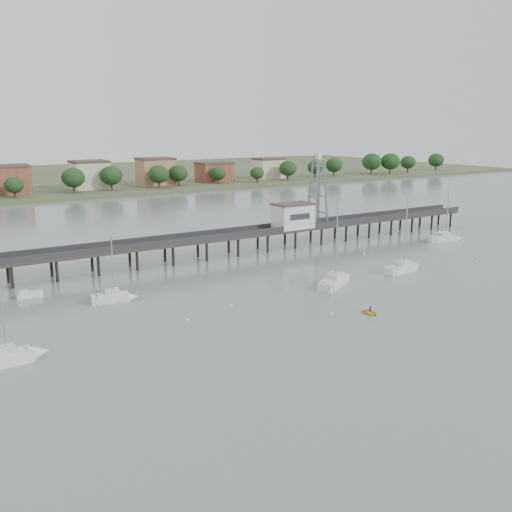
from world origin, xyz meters
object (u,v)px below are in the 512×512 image
at_px(sailboat_a, 15,357).
at_px(white_tender, 29,295).
at_px(sailboat_e, 448,238).
at_px(sailboat_d, 407,267).
at_px(yellow_dinghy, 370,314).
at_px(pier, 186,242).
at_px(sailboat_b, 118,297).
at_px(sailboat_c, 338,280).
at_px(lattice_tower, 318,193).

relative_size(sailboat_a, white_tender, 3.53).
xyz_separation_m(sailboat_e, sailboat_d, (-27.58, -13.60, -0.01)).
bearing_deg(sailboat_e, white_tender, -168.01).
distance_m(sailboat_a, yellow_dinghy, 45.20).
relative_size(sailboat_e, white_tender, 3.29).
bearing_deg(white_tender, sailboat_d, -13.58).
height_order(sailboat_a, white_tender, sailboat_a).
xyz_separation_m(white_tender, yellow_dinghy, (38.23, -33.04, -0.44)).
distance_m(pier, sailboat_b, 26.47).
distance_m(pier, sailboat_e, 59.46).
bearing_deg(sailboat_c, white_tender, 128.49).
bearing_deg(sailboat_b, sailboat_e, 13.89).
distance_m(sailboat_e, sailboat_a, 95.92).
height_order(pier, sailboat_e, sailboat_e).
distance_m(sailboat_d, yellow_dinghy, 26.19).
distance_m(sailboat_b, sailboat_d, 50.53).
relative_size(lattice_tower, yellow_dinghy, 5.92).
bearing_deg(yellow_dinghy, lattice_tower, 59.07).
distance_m(lattice_tower, sailboat_c, 33.92).
relative_size(white_tender, yellow_dinghy, 1.44).
height_order(pier, sailboat_d, sailboat_d).
distance_m(pier, sailboat_c, 31.08).
height_order(sailboat_e, white_tender, sailboat_e).
xyz_separation_m(pier, sailboat_c, (14.41, -27.36, -3.16)).
bearing_deg(sailboat_a, sailboat_d, -1.59).
xyz_separation_m(sailboat_c, yellow_dinghy, (-6.33, -14.33, -0.63)).
height_order(lattice_tower, white_tender, lattice_tower).
xyz_separation_m(sailboat_b, sailboat_d, (49.56, -9.87, -0.02)).
bearing_deg(sailboat_e, pier, -178.15).
bearing_deg(yellow_dinghy, sailboat_a, 167.38).
height_order(lattice_tower, yellow_dinghy, lattice_tower).
height_order(pier, white_tender, pier).
height_order(sailboat_e, sailboat_a, sailboat_a).
bearing_deg(sailboat_a, pier, 36.02).
distance_m(white_tender, yellow_dinghy, 50.53).
relative_size(sailboat_e, sailboat_a, 0.93).
relative_size(pier, sailboat_c, 9.95).
height_order(sailboat_c, sailboat_a, sailboat_c).
bearing_deg(white_tender, sailboat_b, -36.31).
relative_size(sailboat_c, white_tender, 4.00).
height_order(sailboat_e, sailboat_d, sailboat_d).
bearing_deg(sailboat_d, lattice_tower, 78.90).
bearing_deg(yellow_dinghy, pier, 99.36).
bearing_deg(pier, white_tender, -163.99).
distance_m(sailboat_c, white_tender, 48.33).
relative_size(pier, sailboat_a, 11.29).
height_order(sailboat_c, yellow_dinghy, sailboat_c).
relative_size(sailboat_d, yellow_dinghy, 5.20).
bearing_deg(lattice_tower, pier, -180.00).
xyz_separation_m(lattice_tower, sailboat_a, (-67.79, -33.06, -10.46)).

